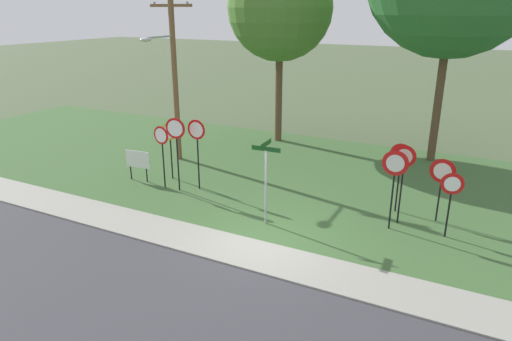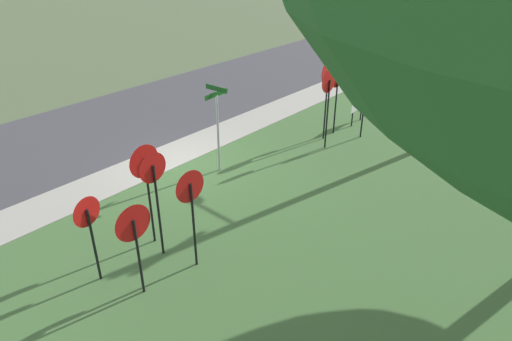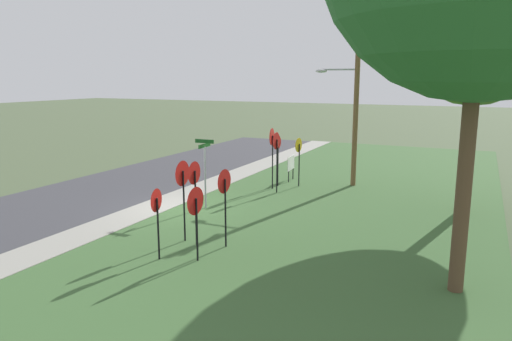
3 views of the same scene
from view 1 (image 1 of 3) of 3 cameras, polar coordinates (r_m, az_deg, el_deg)
ground_plane at (r=13.98m, az=0.96°, el=-8.97°), size 160.00×160.00×0.00m
road_asphalt at (r=10.60m, az=-11.34°, el=-19.82°), size 44.00×6.40×0.01m
sidewalk_strip at (r=13.34m, az=-0.58°, el=-10.31°), size 44.00×1.60×0.06m
grass_median at (r=19.07m, az=8.97°, el=-1.16°), size 44.00×12.00×0.04m
stop_sign_near_left at (r=17.79m, az=-11.61°, el=3.30°), size 0.70×0.12×2.46m
stop_sign_near_right at (r=17.31m, az=-9.89°, el=4.02°), size 0.78×0.14×2.85m
stop_sign_far_left at (r=18.74m, az=-10.64°, el=3.86°), size 0.68×0.11×2.33m
stop_sign_far_center at (r=17.36m, az=-7.34°, el=3.90°), size 0.75×0.09×2.75m
yield_sign_near_left at (r=15.76m, az=22.06°, el=-0.63°), size 0.81×0.11×2.15m
yield_sign_near_right at (r=14.77m, az=23.08°, el=-2.30°), size 0.67×0.14×2.08m
yield_sign_far_left at (r=15.06m, az=17.82°, el=0.55°), size 0.71×0.10×2.64m
yield_sign_far_right at (r=16.00m, az=17.45°, el=1.07°), size 0.74×0.11×2.43m
yield_sign_center at (r=14.58m, az=16.80°, el=-0.04°), size 0.80×0.10×2.60m
street_name_post at (r=14.46m, az=1.21°, el=-0.60°), size 0.96×0.82×2.76m
utility_pole at (r=20.77m, az=-10.36°, el=12.37°), size 2.10×2.15×7.66m
notice_board at (r=19.06m, az=-14.46°, el=1.16°), size 1.10×0.12×1.25m
oak_tree_left at (r=23.66m, az=3.01°, el=19.47°), size 5.13×5.13×9.22m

